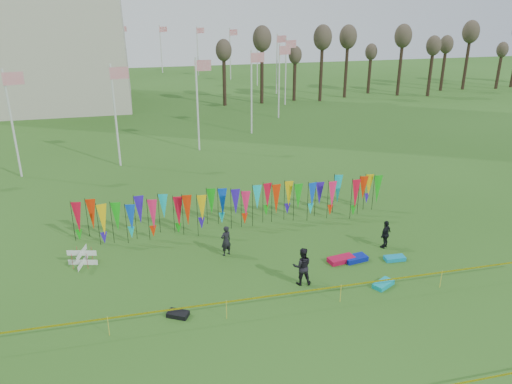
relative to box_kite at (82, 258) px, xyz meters
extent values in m
plane|color=#265116|center=(8.46, -4.98, -0.43)|extent=(160.00, 160.00, 0.00)
cylinder|color=silver|center=(22.46, 43.02, 3.57)|extent=(0.16, 0.16, 8.00)
plane|color=red|center=(23.06, 43.02, 6.87)|extent=(1.40, 0.00, 1.40)
cylinder|color=silver|center=(21.51, 50.27, 3.57)|extent=(0.16, 0.16, 8.00)
plane|color=red|center=(22.11, 50.27, 6.87)|extent=(1.40, 0.00, 1.40)
cylinder|color=silver|center=(18.71, 57.02, 3.57)|extent=(0.16, 0.16, 8.00)
plane|color=red|center=(19.31, 57.02, 6.87)|extent=(1.40, 0.00, 1.40)
cylinder|color=silver|center=(14.26, 62.82, 3.57)|extent=(0.16, 0.16, 8.00)
plane|color=red|center=(14.86, 62.82, 6.87)|extent=(1.40, 0.00, 1.40)
cylinder|color=silver|center=(8.46, 67.27, 3.57)|extent=(0.16, 0.16, 8.00)
plane|color=red|center=(9.06, 67.27, 6.87)|extent=(1.40, 0.00, 1.40)
cylinder|color=silver|center=(1.71, 70.07, 3.57)|extent=(0.16, 0.16, 8.00)
plane|color=red|center=(2.31, 70.07, 6.87)|extent=(1.40, 0.00, 1.40)
cylinder|color=silver|center=(-5.54, 71.02, 3.57)|extent=(0.16, 0.16, 8.00)
plane|color=red|center=(-4.94, 71.02, 6.87)|extent=(1.40, 0.00, 1.40)
cylinder|color=silver|center=(-12.79, 70.07, 3.57)|extent=(0.16, 0.16, 8.00)
plane|color=red|center=(-12.19, 70.07, 6.87)|extent=(1.40, 0.00, 1.40)
cylinder|color=silver|center=(-5.54, 15.02, 3.57)|extent=(0.16, 0.16, 8.00)
plane|color=red|center=(-4.94, 15.02, 6.87)|extent=(1.40, 0.00, 1.40)
cylinder|color=silver|center=(1.71, 15.98, 3.57)|extent=(0.16, 0.16, 8.00)
plane|color=red|center=(2.31, 15.98, 6.87)|extent=(1.40, 0.00, 1.40)
cylinder|color=silver|center=(8.46, 18.77, 3.57)|extent=(0.16, 0.16, 8.00)
plane|color=red|center=(9.06, 18.77, 6.87)|extent=(1.40, 0.00, 1.40)
cylinder|color=silver|center=(14.26, 23.22, 3.57)|extent=(0.16, 0.16, 8.00)
plane|color=red|center=(14.86, 23.22, 6.87)|extent=(1.40, 0.00, 1.40)
cylinder|color=silver|center=(18.71, 29.02, 3.57)|extent=(0.16, 0.16, 8.00)
plane|color=red|center=(19.31, 29.02, 6.87)|extent=(1.40, 0.00, 1.40)
cylinder|color=silver|center=(21.51, 35.78, 3.57)|extent=(0.16, 0.16, 8.00)
plane|color=red|center=(22.11, 35.78, 6.87)|extent=(1.40, 0.00, 1.40)
cylinder|color=black|center=(-0.54, 2.59, 0.79)|extent=(0.03, 0.03, 2.43)
cone|color=red|center=(-0.26, 2.59, 1.12)|extent=(0.64, 0.64, 1.60)
cylinder|color=black|center=(0.13, 2.59, 0.79)|extent=(0.03, 0.03, 2.43)
cone|color=red|center=(0.41, 2.59, 1.12)|extent=(0.64, 0.64, 1.60)
cylinder|color=black|center=(0.79, 2.59, 0.79)|extent=(0.03, 0.03, 2.43)
cone|color=yellow|center=(1.07, 2.59, 1.12)|extent=(0.64, 0.64, 1.60)
cylinder|color=black|center=(1.46, 2.59, 0.79)|extent=(0.03, 0.03, 2.43)
cone|color=#13AE15|center=(1.74, 2.59, 1.12)|extent=(0.64, 0.64, 1.60)
cylinder|color=black|center=(2.13, 2.59, 0.79)|extent=(0.03, 0.03, 2.43)
cone|color=blue|center=(2.41, 2.59, 1.12)|extent=(0.64, 0.64, 1.60)
cylinder|color=black|center=(2.79, 2.59, 0.79)|extent=(0.03, 0.03, 2.43)
cone|color=#3214B3|center=(3.07, 2.59, 1.12)|extent=(0.64, 0.64, 1.60)
cylinder|color=black|center=(3.46, 2.59, 0.79)|extent=(0.03, 0.03, 2.43)
cone|color=#FF1C5D|center=(3.74, 2.59, 1.12)|extent=(0.64, 0.64, 1.60)
cylinder|color=black|center=(4.13, 2.59, 0.79)|extent=(0.03, 0.03, 2.43)
cone|color=#0DC1CA|center=(4.41, 2.59, 1.12)|extent=(0.64, 0.64, 1.60)
cylinder|color=black|center=(4.79, 2.59, 0.79)|extent=(0.03, 0.03, 2.43)
cone|color=red|center=(5.07, 2.59, 1.12)|extent=(0.64, 0.64, 1.60)
cylinder|color=black|center=(5.46, 2.59, 0.79)|extent=(0.03, 0.03, 2.43)
cone|color=red|center=(5.74, 2.59, 1.12)|extent=(0.64, 0.64, 1.60)
cylinder|color=black|center=(6.13, 2.59, 0.79)|extent=(0.03, 0.03, 2.43)
cone|color=yellow|center=(6.41, 2.59, 1.12)|extent=(0.64, 0.64, 1.60)
cylinder|color=black|center=(6.79, 2.59, 0.79)|extent=(0.03, 0.03, 2.43)
cone|color=#13AE15|center=(7.07, 2.59, 1.12)|extent=(0.64, 0.64, 1.60)
cylinder|color=black|center=(7.46, 2.59, 0.79)|extent=(0.03, 0.03, 2.43)
cone|color=blue|center=(7.74, 2.59, 1.12)|extent=(0.64, 0.64, 1.60)
cylinder|color=black|center=(8.13, 2.59, 0.79)|extent=(0.03, 0.03, 2.43)
cone|color=#3214B3|center=(8.41, 2.59, 1.12)|extent=(0.64, 0.64, 1.60)
cylinder|color=black|center=(8.79, 2.59, 0.79)|extent=(0.03, 0.03, 2.43)
cone|color=#FF1C5D|center=(9.07, 2.59, 1.12)|extent=(0.64, 0.64, 1.60)
cylinder|color=black|center=(9.46, 2.59, 0.79)|extent=(0.03, 0.03, 2.43)
cone|color=#0DC1CA|center=(9.74, 2.59, 1.12)|extent=(0.64, 0.64, 1.60)
cylinder|color=black|center=(10.13, 2.59, 0.79)|extent=(0.03, 0.03, 2.43)
cone|color=red|center=(10.41, 2.59, 1.12)|extent=(0.64, 0.64, 1.60)
cylinder|color=black|center=(10.79, 2.59, 0.79)|extent=(0.03, 0.03, 2.43)
cone|color=red|center=(11.07, 2.59, 1.12)|extent=(0.64, 0.64, 1.60)
cylinder|color=black|center=(11.46, 2.59, 0.79)|extent=(0.03, 0.03, 2.43)
cone|color=yellow|center=(11.74, 2.59, 1.12)|extent=(0.64, 0.64, 1.60)
cylinder|color=black|center=(12.13, 2.59, 0.79)|extent=(0.03, 0.03, 2.43)
cone|color=#13AE15|center=(12.41, 2.59, 1.12)|extent=(0.64, 0.64, 1.60)
cylinder|color=black|center=(12.79, 2.59, 0.79)|extent=(0.03, 0.03, 2.43)
cone|color=blue|center=(13.07, 2.59, 1.12)|extent=(0.64, 0.64, 1.60)
cylinder|color=black|center=(13.46, 2.59, 0.79)|extent=(0.03, 0.03, 2.43)
cone|color=#3214B3|center=(13.74, 2.59, 1.12)|extent=(0.64, 0.64, 1.60)
cylinder|color=black|center=(14.13, 2.59, 0.79)|extent=(0.03, 0.03, 2.43)
cone|color=#FF1C5D|center=(14.41, 2.59, 1.12)|extent=(0.64, 0.64, 1.60)
cylinder|color=black|center=(14.79, 2.59, 0.79)|extent=(0.03, 0.03, 2.43)
cone|color=#0DC1CA|center=(15.07, 2.59, 1.12)|extent=(0.64, 0.64, 1.60)
cylinder|color=black|center=(15.46, 2.59, 0.79)|extent=(0.03, 0.03, 2.43)
cone|color=red|center=(15.74, 2.59, 1.12)|extent=(0.64, 0.64, 1.60)
cylinder|color=black|center=(16.13, 2.59, 0.79)|extent=(0.03, 0.03, 2.43)
cone|color=red|center=(16.41, 2.59, 1.12)|extent=(0.64, 0.64, 1.60)
cylinder|color=black|center=(16.79, 2.59, 0.79)|extent=(0.03, 0.03, 2.43)
cone|color=yellow|center=(17.07, 2.59, 1.12)|extent=(0.64, 0.64, 1.60)
cylinder|color=black|center=(17.46, 2.59, 0.79)|extent=(0.03, 0.03, 2.43)
cone|color=#13AE15|center=(17.74, 2.59, 1.12)|extent=(0.64, 0.64, 1.60)
cube|color=#E3DF04|center=(8.46, -6.16, 0.39)|extent=(26.00, 0.01, 0.08)
cylinder|color=yellow|center=(1.46, -6.16, 0.02)|extent=(0.02, 0.02, 0.90)
cylinder|color=yellow|center=(6.46, -6.16, 0.02)|extent=(0.02, 0.02, 0.90)
cylinder|color=yellow|center=(11.46, -6.16, 0.02)|extent=(0.02, 0.02, 0.90)
cylinder|color=yellow|center=(16.46, -6.16, 0.02)|extent=(0.02, 0.02, 0.90)
cylinder|color=#322219|center=(14.46, 39.02, 2.77)|extent=(0.44, 0.44, 6.40)
ellipsoid|color=#463B2F|center=(14.46, 39.02, 6.13)|extent=(1.92, 1.92, 2.56)
cylinder|color=#322219|center=(18.46, 39.02, 2.77)|extent=(0.44, 0.44, 6.40)
ellipsoid|color=#463B2F|center=(18.46, 39.02, 6.13)|extent=(1.92, 1.92, 2.56)
cylinder|color=#322219|center=(22.46, 39.02, 2.77)|extent=(0.44, 0.44, 6.40)
ellipsoid|color=#463B2F|center=(22.46, 39.02, 6.13)|extent=(1.92, 1.92, 2.56)
cylinder|color=#322219|center=(26.46, 39.02, 2.77)|extent=(0.44, 0.44, 6.40)
ellipsoid|color=#463B2F|center=(26.46, 39.02, 6.13)|extent=(1.92, 1.92, 2.56)
cylinder|color=#322219|center=(30.46, 39.02, 2.77)|extent=(0.44, 0.44, 6.40)
ellipsoid|color=#463B2F|center=(30.46, 39.02, 6.13)|extent=(1.92, 1.92, 2.56)
cylinder|color=#322219|center=(34.46, 39.02, 2.77)|extent=(0.44, 0.44, 6.40)
ellipsoid|color=#463B2F|center=(34.46, 39.02, 6.13)|extent=(1.92, 1.92, 2.56)
cylinder|color=#322219|center=(38.46, 39.02, 2.77)|extent=(0.44, 0.44, 6.40)
ellipsoid|color=#463B2F|center=(38.46, 39.02, 6.13)|extent=(1.92, 1.92, 2.56)
cylinder|color=#322219|center=(42.46, 39.02, 2.77)|extent=(0.44, 0.44, 6.40)
ellipsoid|color=#463B2F|center=(42.46, 39.02, 6.13)|extent=(1.92, 1.92, 2.56)
cylinder|color=#322219|center=(46.46, 39.02, 2.77)|extent=(0.44, 0.44, 6.40)
ellipsoid|color=#463B2F|center=(46.46, 39.02, 6.13)|extent=(1.92, 1.92, 2.56)
cylinder|color=#322219|center=(50.46, 39.02, 2.77)|extent=(0.44, 0.44, 6.40)
ellipsoid|color=#463B2F|center=(50.46, 39.02, 6.13)|extent=(1.92, 1.92, 2.56)
cylinder|color=#322219|center=(54.46, 39.02, 2.77)|extent=(0.44, 0.44, 6.40)
ellipsoid|color=#463B2F|center=(54.46, 39.02, 6.13)|extent=(1.92, 1.92, 2.56)
cylinder|color=red|center=(-0.37, -0.37, 0.00)|extent=(0.02, 0.02, 0.85)
cylinder|color=red|center=(0.37, -0.37, 0.00)|extent=(0.02, 0.02, 0.85)
cylinder|color=red|center=(-0.37, 0.37, 0.00)|extent=(0.02, 0.02, 0.85)
cylinder|color=red|center=(0.37, 0.37, 0.00)|extent=(0.02, 0.02, 0.85)
imported|color=black|center=(7.26, -0.67, 0.41)|extent=(0.74, 0.65, 1.67)
imported|color=black|center=(10.23, -4.28, 0.51)|extent=(0.99, 0.71, 1.87)
imported|color=black|center=(15.78, -1.88, 0.37)|extent=(1.06, 0.96, 1.58)
cube|color=#0BA4B1|center=(13.90, -5.42, -0.32)|extent=(1.21, 1.00, 0.22)
cube|color=#091C9B|center=(13.64, -2.86, -0.30)|extent=(1.28, 0.82, 0.25)
cube|color=#B30B34|center=(12.89, -2.78, -0.30)|extent=(1.46, 0.86, 0.25)
cube|color=black|center=(4.27, -5.51, -0.32)|extent=(1.03, 0.89, 0.21)
cube|color=#0D8EBC|center=(15.64, -3.28, -0.32)|extent=(1.08, 0.55, 0.20)
camera|label=1|loc=(3.28, -23.64, 12.36)|focal=35.00mm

